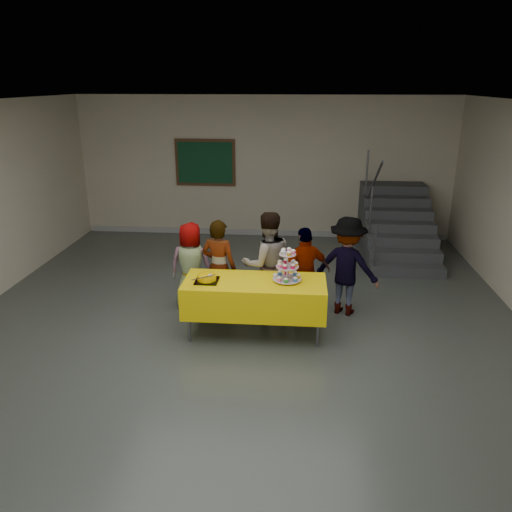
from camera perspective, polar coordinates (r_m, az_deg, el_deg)
The scene contains 11 objects.
room_shell at distance 5.86m, azimuth -2.47°, elevation 8.21°, with size 10.00×10.04×3.02m.
bake_table at distance 6.67m, azimuth -0.15°, elevation -4.58°, with size 1.88×0.78×0.77m.
cupcake_stand at distance 6.54m, azimuth 3.59°, elevation -1.38°, with size 0.38×0.38×0.44m.
bear_cake at distance 6.59m, azimuth -5.64°, elevation -2.41°, with size 0.32×0.36×0.12m.
schoolchild_a at distance 7.50m, azimuth -7.42°, elevation -1.11°, with size 0.65×0.42×1.32m, color slate.
schoolchild_b at distance 7.23m, azimuth -4.26°, elevation -1.32°, with size 0.52×0.34×1.43m, color slate.
schoolchild_c at distance 7.18m, azimuth 1.29°, elevation -0.92°, with size 0.75×0.59×1.55m, color slate.
schoolchild_d at distance 7.18m, azimuth 5.61°, elevation -1.90°, with size 0.79×0.33×1.34m, color slate.
schoolchild_e at distance 7.33m, azimuth 10.35°, elevation -1.15°, with size 0.94×0.54×1.46m, color slate.
staircase at distance 10.38m, azimuth 15.61°, elevation 3.16°, with size 1.30×2.40×2.04m.
noticeboard at distance 10.96m, azimuth -5.82°, elevation 10.57°, with size 1.30×0.05×1.00m.
Camera 1 is at (0.74, -5.68, 3.27)m, focal length 35.00 mm.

